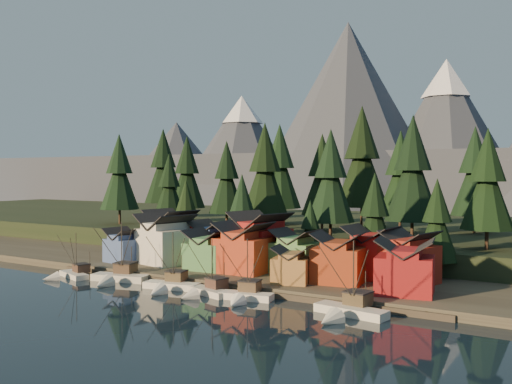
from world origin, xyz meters
The scene contains 43 objects.
ground centered at (0.00, 0.00, 0.00)m, with size 500.00×500.00×0.00m, color black.
shore_strip centered at (0.00, 40.00, 0.75)m, with size 400.00×50.00×1.50m, color #363127.
hillside centered at (0.00, 90.00, 3.00)m, with size 420.00×100.00×6.00m, color black.
dock centered at (0.00, 16.50, 0.50)m, with size 80.00×4.00×1.00m, color #483F33.
mountain_ridge centered at (-4.20, 213.59, 26.06)m, with size 560.00×190.00×90.00m.
boat_0 centered at (-32.86, 9.11, 1.86)m, with size 9.21×9.59×9.94m.
boat_1 centered at (-21.75, 11.01, 2.32)m, with size 11.87×12.46×12.58m.
boat_2 centered at (-8.52, 10.62, 2.08)m, with size 10.89×11.50×11.35m.
boat_3 centered at (-0.06, 10.25, 2.11)m, with size 8.99×9.52×10.69m.
boat_4 centered at (7.53, 10.61, 2.17)m, with size 9.46×9.98×11.12m.
boat_5 centered at (25.81, 9.72, 2.22)m, with size 11.66×12.43×12.19m.
house_front_0 centered at (-31.23, 22.86, 5.34)m, with size 8.25×7.91×7.31m.
house_front_1 centered at (-22.50, 26.07, 7.04)m, with size 12.09×11.78×10.55m.
house_front_2 centered at (-10.25, 25.02, 5.66)m, with size 8.56×8.62×7.91m.
house_front_3 centered at (-2.44, 25.88, 6.61)m, with size 9.83×9.39×9.73m.
house_front_4 centered at (10.57, 21.42, 4.86)m, with size 7.76×8.11×6.40m.
house_front_5 centered at (17.66, 25.48, 6.16)m, with size 9.44×8.79×8.87m.
house_front_6 centered at (30.36, 22.68, 6.13)m, with size 10.30×9.92×8.82m.
house_back_0 centered at (-27.66, 33.93, 7.17)m, with size 11.39×11.07×10.80m.
house_back_1 centered at (-15.10, 32.73, 6.21)m, with size 8.19×8.28×8.98m.
house_back_2 centered at (-2.97, 32.82, 7.41)m, with size 12.74×12.13×11.26m.
house_back_3 centered at (6.54, 30.52, 5.92)m, with size 8.50×7.62×8.42m.
house_back_4 centered at (20.84, 33.06, 6.52)m, with size 9.25×8.92×9.56m.
house_back_5 centered at (28.45, 31.72, 6.36)m, with size 10.01×10.09×9.25m.
tree_hill_0 centered at (-62.00, 52.00, 20.25)m, with size 11.19×11.19×26.06m.
tree_hill_1 centered at (-50.00, 68.00, 20.20)m, with size 11.15×11.15×25.98m.
tree_hill_2 centered at (-40.00, 48.00, 16.90)m, with size 8.57×8.57×19.96m.
tree_hill_3 centered at (-30.00, 60.00, 18.88)m, with size 10.11×10.11×23.56m.
tree_hill_4 centered at (-22.00, 75.00, 21.75)m, with size 12.36×12.36×28.80m.
tree_hill_5 centered at (-12.00, 50.00, 20.71)m, with size 11.55×11.55×26.91m.
tree_hill_6 centered at (-4.00, 65.00, 19.57)m, with size 10.65×10.65×24.82m.
tree_hill_7 centered at (6.00, 48.00, 19.41)m, with size 10.53×10.53×24.54m.
tree_hill_8 centered at (14.00, 72.00, 19.91)m, with size 10.93×10.93×25.45m.
tree_hill_9 centered at (22.00, 55.00, 20.97)m, with size 11.75×11.75×27.38m.
tree_hill_10 centered at (30.00, 80.00, 20.40)m, with size 11.31×11.31×26.35m.
tree_hill_11 centered at (38.00, 50.00, 18.88)m, with size 10.12×10.12×23.56m.
tree_hill_15 centered at (0.00, 82.00, 24.22)m, with size 14.30×14.30×33.32m.
tree_hill_16 centered at (-68.00, 78.00, 22.12)m, with size 12.66×12.66×29.49m.
tree_shore_0 centered at (-28.00, 40.00, 11.22)m, with size 7.64×7.64×17.80m.
tree_shore_1 centered at (-12.00, 40.00, 11.95)m, with size 8.21×8.21×19.13m.
tree_shore_2 centered at (5.00, 40.00, 9.00)m, with size 5.90×5.90×13.75m.
tree_shore_3 centered at (19.00, 40.00, 12.16)m, with size 8.37×8.37×19.51m.
tree_shore_4 centered at (31.00, 40.00, 11.55)m, with size 7.90×7.90×18.40m.
Camera 1 is at (57.68, -66.84, 21.00)m, focal length 40.00 mm.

